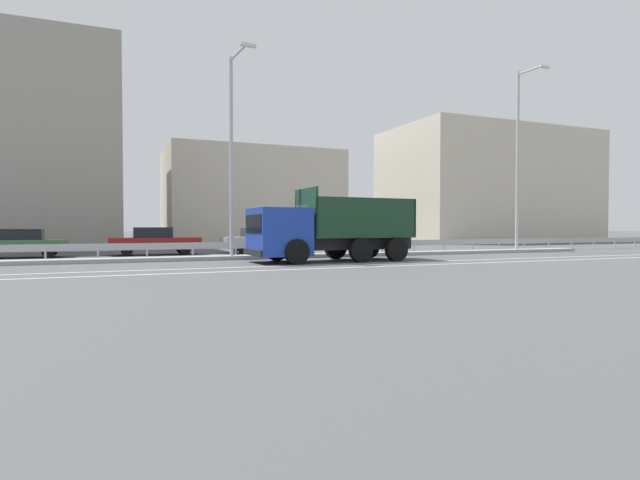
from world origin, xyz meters
TOP-DOWN VIEW (x-y plane):
  - ground_plane at (0.00, 0.00)m, footprint 320.00×320.00m
  - lane_strip_0 at (0.33, -2.69)m, footprint 65.56×0.16m
  - lane_strip_1 at (0.33, -4.37)m, footprint 65.56×0.16m
  - median_island at (0.00, 2.01)m, footprint 36.06×1.10m
  - median_guardrail at (-0.00, 3.29)m, footprint 65.56×0.09m
  - dump_truck at (-0.64, -0.91)m, footprint 7.53×2.96m
  - median_road_sign at (3.62, 2.01)m, footprint 0.69×0.16m
  - street_lamp_1 at (-3.64, 1.69)m, footprint 0.71×2.58m
  - street_lamp_2 at (13.83, 1.91)m, footprint 0.71×2.04m
  - parked_car_2 at (-13.03, 7.20)m, footprint 4.24×1.85m
  - parked_car_3 at (-6.68, 7.40)m, footprint 4.78×1.80m
  - parked_car_4 at (-0.53, 7.46)m, footprint 4.98×2.19m
  - background_building_0 at (-15.56, 18.12)m, footprint 14.76×11.92m
  - background_building_1 at (2.60, 22.19)m, footprint 14.64×9.67m
  - background_building_2 at (27.52, 20.21)m, footprint 20.68×11.77m

SIDE VIEW (x-z plane):
  - ground_plane at x=0.00m, z-range 0.00..0.00m
  - lane_strip_0 at x=0.33m, z-range 0.00..0.01m
  - lane_strip_1 at x=0.33m, z-range 0.00..0.01m
  - median_island at x=0.00m, z-range 0.00..0.18m
  - median_guardrail at x=0.00m, z-range 0.18..0.96m
  - parked_car_2 at x=-13.03m, z-range 0.00..1.44m
  - parked_car_4 at x=-0.53m, z-range 0.01..1.47m
  - parked_car_3 at x=-6.68m, z-range 0.00..1.51m
  - dump_truck at x=-0.64m, z-range -0.39..2.82m
  - median_road_sign at x=3.62m, z-range 0.05..2.54m
  - background_building_1 at x=2.60m, z-range 0.00..8.17m
  - street_lamp_1 at x=-3.64m, z-range 0.53..9.98m
  - background_building_2 at x=27.52m, z-range 0.00..11.37m
  - street_lamp_2 at x=13.83m, z-range 0.48..11.35m
  - background_building_0 at x=-15.56m, z-range 0.00..13.71m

